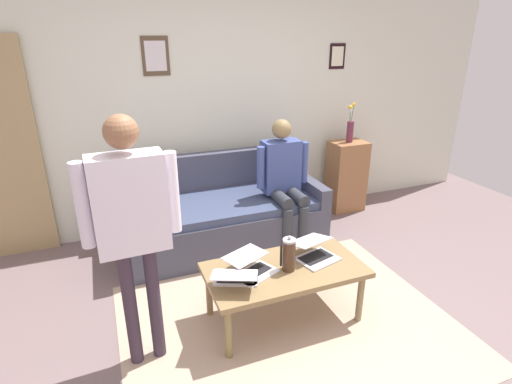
# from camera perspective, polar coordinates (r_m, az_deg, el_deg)

# --- Properties ---
(ground_plane) EXTENTS (7.68, 7.68, 0.00)m
(ground_plane) POSITION_cam_1_polar(r_m,az_deg,el_deg) (3.12, 6.72, -19.64)
(ground_plane) COLOR #746060
(area_rug) EXTENTS (2.42, 1.95, 0.01)m
(area_rug) POSITION_cam_1_polar(r_m,az_deg,el_deg) (3.20, 4.68, -18.21)
(area_rug) COLOR tan
(area_rug) RESTS_ON ground_plane
(back_wall) EXTENTS (7.04, 0.11, 2.70)m
(back_wall) POSITION_cam_1_polar(r_m,az_deg,el_deg) (4.45, -6.08, 12.48)
(back_wall) COLOR silver
(back_wall) RESTS_ON ground_plane
(couch) EXTENTS (1.98, 0.92, 0.88)m
(couch) POSITION_cam_1_polar(r_m,az_deg,el_deg) (4.16, -4.87, -3.29)
(couch) COLOR #434556
(couch) RESTS_ON ground_plane
(coffee_table) EXTENTS (1.16, 0.61, 0.44)m
(coffee_table) POSITION_cam_1_polar(r_m,az_deg,el_deg) (3.04, 4.07, -11.41)
(coffee_table) COLOR olive
(coffee_table) RESTS_ON ground_plane
(laptop_left) EXTENTS (0.40, 0.40, 0.11)m
(laptop_left) POSITION_cam_1_polar(r_m,az_deg,el_deg) (2.93, -0.60, -10.60)
(laptop_left) COLOR silver
(laptop_left) RESTS_ON coffee_table
(laptop_center) EXTENTS (0.37, 0.39, 0.15)m
(laptop_center) POSITION_cam_1_polar(r_m,az_deg,el_deg) (3.13, 8.29, -8.46)
(laptop_center) COLOR silver
(laptop_center) RESTS_ON coffee_table
(laptop_right) EXTENTS (0.41, 0.42, 0.13)m
(laptop_right) POSITION_cam_1_polar(r_m,az_deg,el_deg) (2.83, -2.93, -11.91)
(laptop_right) COLOR silver
(laptop_right) RESTS_ON coffee_table
(french_press) EXTENTS (0.12, 0.10, 0.28)m
(french_press) POSITION_cam_1_polar(r_m,az_deg,el_deg) (2.93, 4.68, -8.82)
(french_press) COLOR #4C3323
(french_press) RESTS_ON coffee_table
(side_shelf) EXTENTS (0.42, 0.32, 0.85)m
(side_shelf) POSITION_cam_1_polar(r_m,az_deg,el_deg) (5.02, 12.66, 2.23)
(side_shelf) COLOR #98653D
(side_shelf) RESTS_ON ground_plane
(flower_vase) EXTENTS (0.09, 0.08, 0.46)m
(flower_vase) POSITION_cam_1_polar(r_m,az_deg,el_deg) (4.86, 13.21, 8.97)
(flower_vase) COLOR brown
(flower_vase) RESTS_ON side_shelf
(person_standing) EXTENTS (0.58, 0.20, 1.65)m
(person_standing) POSITION_cam_1_polar(r_m,az_deg,el_deg) (2.46, -17.26, -3.20)
(person_standing) COLOR #392D3B
(person_standing) RESTS_ON ground_plane
(person_seated) EXTENTS (0.55, 0.51, 1.28)m
(person_seated) POSITION_cam_1_polar(r_m,az_deg,el_deg) (3.99, 4.00, 2.26)
(person_seated) COLOR #31353D
(person_seated) RESTS_ON ground_plane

